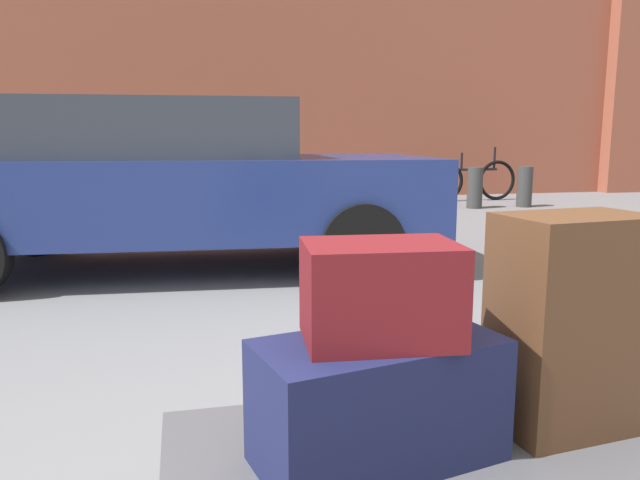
{
  "coord_description": "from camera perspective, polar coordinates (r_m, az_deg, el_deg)",
  "views": [
    {
      "loc": [
        -0.58,
        -1.29,
        1.12
      ],
      "look_at": [
        0.0,
        1.2,
        0.69
      ],
      "focal_mm": 33.99,
      "sensor_mm": 36.0,
      "label": 1
    }
  ],
  "objects": [
    {
      "name": "duffel_bag_navy_front_right",
      "position": [
        1.53,
        5.52,
        -14.82
      ],
      "size": [
        0.64,
        0.41,
        0.31
      ],
      "primitive_type": "cube",
      "rotation": [
        0.0,
        0.0,
        0.21
      ],
      "color": "#191E47",
      "rests_on": "luggage_cart"
    },
    {
      "name": "bicycle_leaning",
      "position": [
        11.26,
        14.05,
        5.5
      ],
      "size": [
        1.76,
        0.1,
        0.96
      ],
      "color": "black",
      "rests_on": "ground_plane"
    },
    {
      "name": "suitcase_brown_front_left",
      "position": [
        1.78,
        22.52,
        -7.17
      ],
      "size": [
        0.42,
        0.3,
        0.58
      ],
      "primitive_type": "cube",
      "rotation": [
        0.0,
        0.0,
        0.11
      ],
      "color": "#51331E",
      "rests_on": "luggage_cart"
    },
    {
      "name": "bollard_kerb_near",
      "position": [
        9.47,
        6.12,
        4.74
      ],
      "size": [
        0.25,
        0.25,
        0.66
      ],
      "primitive_type": "cylinder",
      "color": "#383838",
      "rests_on": "ground_plane"
    },
    {
      "name": "bollard_kerb_far",
      "position": [
        10.51,
        18.71,
        4.77
      ],
      "size": [
        0.25,
        0.25,
        0.66
      ],
      "primitive_type": "cylinder",
      "color": "#383838",
      "rests_on": "ground_plane"
    },
    {
      "name": "parked_car",
      "position": [
        5.32,
        -13.92,
        5.41
      ],
      "size": [
        4.42,
        2.17,
        1.42
      ],
      "color": "navy",
      "rests_on": "ground_plane"
    },
    {
      "name": "bollard_kerb_mid",
      "position": [
        10.07,
        14.38,
        4.78
      ],
      "size": [
        0.25,
        0.25,
        0.66
      ],
      "primitive_type": "cylinder",
      "color": "#383838",
      "rests_on": "ground_plane"
    },
    {
      "name": "duffel_bag_maroon_topmost_pile",
      "position": [
        1.44,
        5.7,
        -4.92
      ],
      "size": [
        0.38,
        0.28,
        0.24
      ],
      "primitive_type": "cube",
      "rotation": [
        0.0,
        0.0,
        -0.09
      ],
      "color": "maroon",
      "rests_on": "duffel_bag_navy_front_right"
    }
  ]
}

